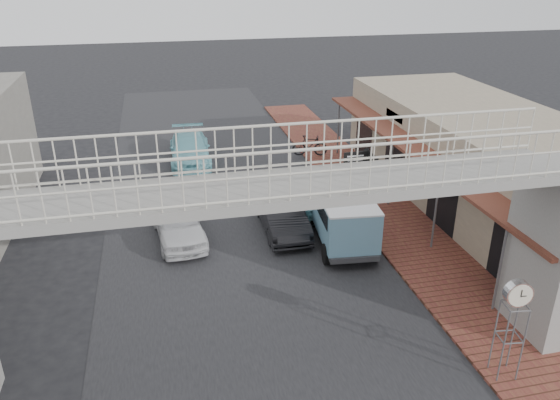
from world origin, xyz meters
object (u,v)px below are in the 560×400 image
angkot_curb (313,187)px  motorcycle_near (355,197)px  street_clock (517,298)px  dark_sedan (281,213)px  angkot_far (190,149)px  motorcycle_far (310,146)px  arrow_sign (371,160)px  white_hatchback (178,221)px  angkot_van (343,212)px

angkot_curb → motorcycle_near: size_ratio=2.78×
street_clock → dark_sedan: bearing=118.5°
angkot_far → motorcycle_far: bearing=-4.2°
angkot_curb → motorcycle_near: angkot_curb is taller
arrow_sign → white_hatchback: bearing=-175.0°
angkot_curb → angkot_far: angkot_curb is taller
angkot_far → arrow_sign: size_ratio=1.86×
white_hatchback → dark_sedan: white_hatchback is taller
white_hatchback → dark_sedan: (4.02, -0.13, -0.00)m
angkot_curb → angkot_van: bearing=87.9°
white_hatchback → motorcycle_near: 7.56m
dark_sedan → arrow_sign: bearing=13.6°
angkot_curb → arrow_sign: 2.88m
motorcycle_far → street_clock: size_ratio=0.68×
motorcycle_near → arrow_sign: arrow_sign is taller
dark_sedan → motorcycle_far: dark_sedan is taller
street_clock → motorcycle_near: bearing=98.3°
angkot_van → arrow_sign: bearing=56.8°
white_hatchback → angkot_curb: (5.95, 2.06, 0.03)m
angkot_curb → dark_sedan: bearing=46.3°
angkot_curb → arrow_sign: bearing=146.2°
arrow_sign → motorcycle_far: bearing=94.0°
angkot_curb → arrow_sign: (2.08, -1.28, 1.52)m
dark_sedan → motorcycle_far: bearing=67.8°
angkot_curb → angkot_van: angkot_van is taller
angkot_far → dark_sedan: bearing=-69.5°
motorcycle_near → motorcycle_far: 6.97m
angkot_far → motorcycle_far: angkot_far is taller
angkot_curb → angkot_far: (-4.85, 6.59, -0.02)m
angkot_far → arrow_sign: (6.93, -7.87, 1.55)m
angkot_curb → motorcycle_far: size_ratio=2.87×
angkot_curb → white_hatchback: bearing=16.8°
motorcycle_near → motorcycle_far: bearing=6.3°
motorcycle_near → street_clock: street_clock is taller
angkot_van → angkot_far: bearing=120.4°
angkot_van → white_hatchback: bearing=168.6°
street_clock → angkot_curb: bearing=105.8°
motorcycle_far → angkot_van: bearing=-174.7°
street_clock → arrow_sign: bearing=95.4°
angkot_far → street_clock: 19.44m
dark_sedan → motorcycle_far: size_ratio=2.33×
motorcycle_near → street_clock: (0.17, -10.56, 1.80)m
motorcycle_near → motorcycle_far: motorcycle_far is taller
motorcycle_near → motorcycle_far: size_ratio=1.03×
angkot_curb → motorcycle_near: 1.89m
angkot_van → street_clock: size_ratio=1.57×
arrow_sign → dark_sedan: bearing=-167.8°
angkot_far → angkot_van: size_ratio=1.15×
arrow_sign → angkot_far: bearing=130.8°
angkot_curb → arrow_sign: size_ratio=2.01×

